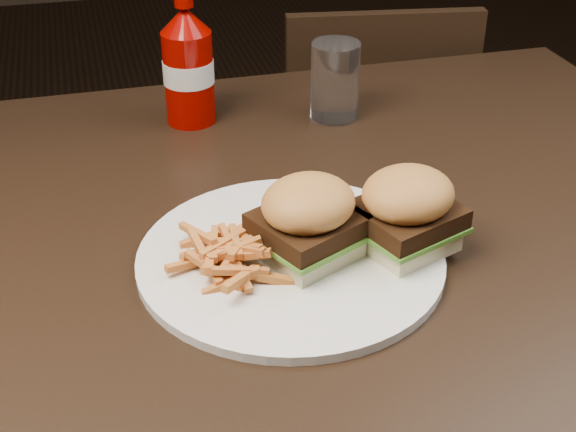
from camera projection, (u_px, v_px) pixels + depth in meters
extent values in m
cube|color=black|center=(259.00, 224.00, 0.93)|extent=(1.20, 0.80, 0.04)
cube|color=black|center=(359.00, 168.00, 1.68)|extent=(0.41, 0.41, 0.03)
cylinder|color=white|center=(290.00, 258.00, 0.83)|extent=(0.32, 0.32, 0.01)
cube|color=beige|center=(308.00, 246.00, 0.82)|extent=(0.11, 0.11, 0.02)
cube|color=#EFE9B1|center=(404.00, 237.00, 0.83)|extent=(0.11, 0.11, 0.02)
cylinder|color=#860300|center=(189.00, 81.00, 1.09)|extent=(0.08, 0.08, 0.14)
cylinder|color=white|center=(335.00, 80.00, 1.11)|extent=(0.07, 0.07, 0.11)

